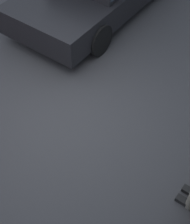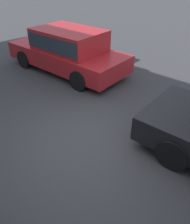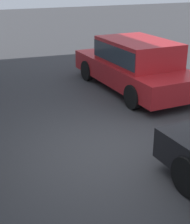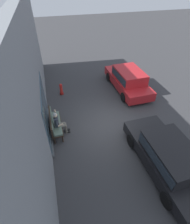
% 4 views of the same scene
% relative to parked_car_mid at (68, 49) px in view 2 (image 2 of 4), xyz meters
% --- Properties ---
extents(ground_plane, '(60.00, 60.00, 0.00)m').
position_rel_parked_car_mid_xyz_m(ground_plane, '(-3.20, 2.46, -0.81)').
color(ground_plane, '#38383A').
extents(parked_car_mid, '(4.58, 1.98, 1.49)m').
position_rel_parked_car_mid_xyz_m(parked_car_mid, '(0.00, 0.00, 0.00)').
color(parked_car_mid, red).
rests_on(parked_car_mid, ground_plane).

